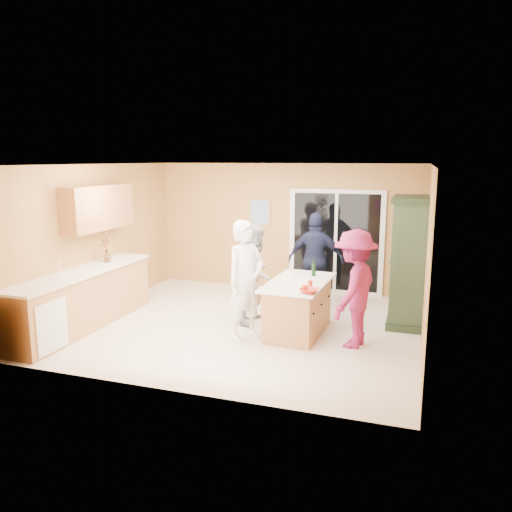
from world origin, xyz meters
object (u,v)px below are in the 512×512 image
(green_hutch, at_px, (409,263))
(woman_white, at_px, (246,281))
(woman_navy, at_px, (316,260))
(woman_magenta, at_px, (354,289))
(woman_grey, at_px, (256,273))
(kitchen_island, at_px, (298,309))

(green_hutch, distance_m, woman_white, 2.76)
(woman_navy, distance_m, woman_magenta, 2.01)
(woman_grey, height_order, woman_navy, woman_navy)
(kitchen_island, xyz_separation_m, woman_grey, (-0.80, 0.32, 0.43))
(woman_grey, bearing_deg, kitchen_island, -112.58)
(woman_white, bearing_deg, woman_navy, 12.68)
(woman_white, distance_m, woman_navy, 2.11)
(kitchen_island, bearing_deg, green_hutch, 35.56)
(woman_magenta, bearing_deg, woman_navy, -139.58)
(woman_white, height_order, woman_grey, woman_white)
(woman_white, xyz_separation_m, woman_magenta, (1.57, 0.23, -0.05))
(kitchen_island, bearing_deg, woman_magenta, -15.62)
(kitchen_island, relative_size, woman_grey, 0.98)
(green_hutch, xyz_separation_m, woman_magenta, (-0.70, -1.33, -0.17))
(kitchen_island, relative_size, woman_white, 0.89)
(woman_navy, bearing_deg, woman_grey, 52.72)
(kitchen_island, bearing_deg, woman_white, -140.41)
(woman_white, bearing_deg, woman_grey, 38.48)
(woman_grey, distance_m, woman_magenta, 1.80)
(woman_grey, relative_size, woman_magenta, 0.96)
(kitchen_island, bearing_deg, woman_navy, 93.87)
(kitchen_island, height_order, green_hutch, green_hutch)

